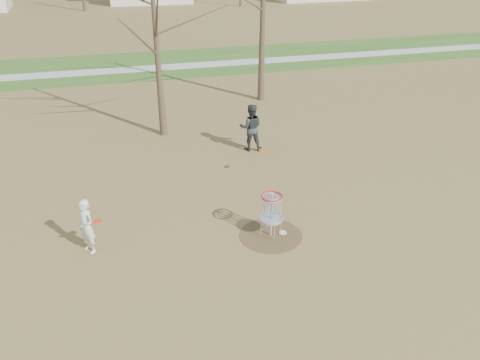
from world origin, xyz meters
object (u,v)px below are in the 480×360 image
at_px(player_throwing, 251,127).
at_px(disc_grounded, 283,233).
at_px(player_standing, 86,226).
at_px(disc_golf_basket, 272,208).

height_order(player_throwing, disc_grounded, player_throwing).
xyz_separation_m(player_standing, disc_grounded, (5.34, -0.59, -0.76)).
height_order(player_throwing, disc_golf_basket, player_throwing).
bearing_deg(player_standing, disc_golf_basket, 46.71).
distance_m(player_throwing, disc_grounded, 6.09).
distance_m(player_standing, disc_grounded, 5.43).
distance_m(player_standing, disc_golf_basket, 5.01).
xyz_separation_m(player_throwing, disc_grounded, (-0.80, -5.96, -0.92)).
relative_size(player_standing, player_throwing, 0.83).
relative_size(player_standing, disc_golf_basket, 1.16).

